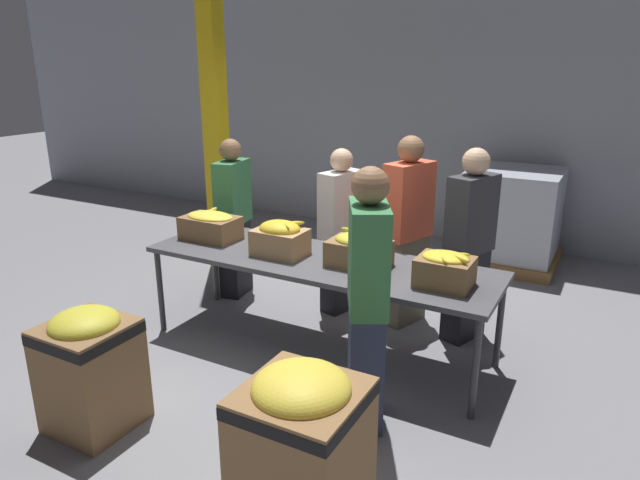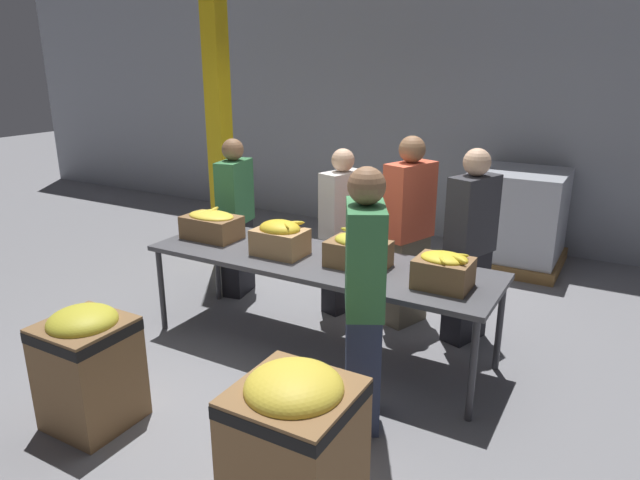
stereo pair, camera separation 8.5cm
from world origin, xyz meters
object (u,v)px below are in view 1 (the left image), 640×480
(banana_box_0, at_px, (210,225))
(support_pillar, at_px, (214,89))
(sorting_table, at_px, (319,264))
(volunteer_0, at_px, (469,247))
(pallet_stack_0, at_px, (512,218))
(banana_box_1, at_px, (280,238))
(volunteer_3, at_px, (234,219))
(donation_bin_1, at_px, (302,438))
(banana_box_2, at_px, (359,249))
(volunteer_2, at_px, (407,233))
(volunteer_1, at_px, (367,302))
(donation_bin_0, at_px, (90,365))
(banana_box_3, at_px, (445,269))
(volunteer_4, at_px, (341,233))

(banana_box_0, height_order, support_pillar, support_pillar)
(sorting_table, bearing_deg, support_pillar, 147.84)
(volunteer_0, distance_m, pallet_stack_0, 2.15)
(banana_box_1, distance_m, volunteer_3, 1.20)
(donation_bin_1, bearing_deg, volunteer_3, 132.93)
(sorting_table, height_order, banana_box_2, banana_box_2)
(sorting_table, height_order, pallet_stack_0, pallet_stack_0)
(volunteer_2, bearing_deg, volunteer_1, 30.43)
(sorting_table, xyz_separation_m, pallet_stack_0, (0.97, 2.90, -0.20))
(banana_box_2, relative_size, volunteer_2, 0.27)
(donation_bin_0, xyz_separation_m, support_pillar, (-1.17, 2.86, 1.56))
(banana_box_1, bearing_deg, banana_box_3, -0.85)
(volunteer_3, xyz_separation_m, pallet_stack_0, (2.28, 2.28, -0.24))
(donation_bin_1, bearing_deg, banana_box_2, 105.11)
(volunteer_1, xyz_separation_m, donation_bin_0, (-1.53, -0.89, -0.42))
(sorting_table, bearing_deg, banana_box_1, -170.33)
(banana_box_1, relative_size, volunteer_0, 0.25)
(banana_box_1, height_order, donation_bin_1, banana_box_1)
(volunteer_1, distance_m, donation_bin_0, 1.82)
(sorting_table, bearing_deg, volunteer_3, 154.54)
(banana_box_3, relative_size, donation_bin_1, 0.45)
(pallet_stack_0, bearing_deg, volunteer_3, -134.97)
(volunteer_3, bearing_deg, volunteer_1, 46.16)
(volunteer_4, bearing_deg, support_pillar, -87.72)
(volunteer_2, bearing_deg, banana_box_0, -43.00)
(donation_bin_1, height_order, support_pillar, support_pillar)
(banana_box_3, bearing_deg, sorting_table, 175.84)
(sorting_table, distance_m, banana_box_0, 1.11)
(banana_box_0, distance_m, banana_box_1, 0.77)
(volunteer_4, bearing_deg, volunteer_1, 48.65)
(banana_box_2, height_order, volunteer_3, volunteer_3)
(banana_box_2, xyz_separation_m, volunteer_4, (-0.53, 0.76, -0.15))
(support_pillar, bearing_deg, volunteer_1, -36.01)
(banana_box_3, xyz_separation_m, donation_bin_0, (-1.83, -1.55, -0.48))
(sorting_table, distance_m, banana_box_2, 0.39)
(banana_box_2, distance_m, donation_bin_0, 2.05)
(banana_box_1, height_order, volunteer_3, volunteer_3)
(volunteer_2, bearing_deg, volunteer_4, -66.19)
(banana_box_2, relative_size, volunteer_4, 0.30)
(volunteer_3, relative_size, donation_bin_1, 1.87)
(volunteer_4, height_order, pallet_stack_0, volunteer_4)
(donation_bin_1, relative_size, support_pillar, 0.21)
(volunteer_2, distance_m, volunteer_4, 0.63)
(volunteer_3, bearing_deg, sorting_table, 54.16)
(banana_box_2, relative_size, volunteer_1, 0.27)
(banana_box_0, bearing_deg, donation_bin_0, -79.28)
(banana_box_0, xyz_separation_m, volunteer_0, (2.10, 0.75, -0.09))
(banana_box_3, xyz_separation_m, volunteer_4, (-1.24, 0.85, -0.14))
(volunteer_0, distance_m, donation_bin_1, 2.43)
(banana_box_1, relative_size, volunteer_4, 0.27)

